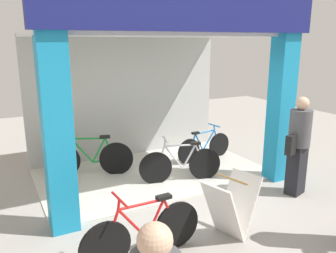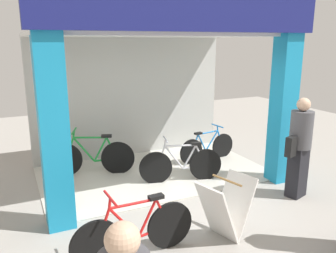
# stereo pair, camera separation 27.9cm
# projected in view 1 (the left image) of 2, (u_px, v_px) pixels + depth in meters

# --- Properties ---
(ground_plane) EXTENTS (17.08, 17.08, 0.00)m
(ground_plane) POSITION_uv_depth(u_px,v_px,m) (186.00, 199.00, 6.03)
(ground_plane) COLOR #9E9991
(ground_plane) RESTS_ON ground
(shop_facade) EXTENTS (4.74, 3.07, 3.57)m
(shop_facade) POSITION_uv_depth(u_px,v_px,m) (152.00, 82.00, 6.74)
(shop_facade) COLOR beige
(shop_facade) RESTS_ON ground
(bicycle_inside_0) EXTENTS (1.46, 0.40, 0.81)m
(bicycle_inside_0) POSITION_uv_depth(u_px,v_px,m) (204.00, 147.00, 7.90)
(bicycle_inside_0) COLOR black
(bicycle_inside_0) RESTS_ON ground
(bicycle_inside_1) EXTENTS (1.65, 0.64, 0.95)m
(bicycle_inside_1) POSITION_uv_depth(u_px,v_px,m) (90.00, 158.00, 6.96)
(bicycle_inside_1) COLOR black
(bicycle_inside_1) RESTS_ON ground
(bicycle_inside_2) EXTENTS (1.58, 0.51, 0.89)m
(bicycle_inside_2) POSITION_uv_depth(u_px,v_px,m) (181.00, 164.00, 6.69)
(bicycle_inside_2) COLOR black
(bicycle_inside_2) RESTS_ON ground
(bicycle_parked_0) EXTENTS (1.64, 0.45, 0.90)m
(bicycle_parked_0) POSITION_uv_depth(u_px,v_px,m) (144.00, 232.00, 4.31)
(bicycle_parked_0) COLOR black
(bicycle_parked_0) RESTS_ON ground
(sandwich_board_sign) EXTENTS (0.86, 0.68, 0.87)m
(sandwich_board_sign) POSITION_uv_depth(u_px,v_px,m) (231.00, 207.00, 4.82)
(sandwich_board_sign) COLOR silver
(sandwich_board_sign) RESTS_ON ground
(pedestrian_2) EXTENTS (0.63, 0.47, 1.76)m
(pedestrian_2) POSITION_uv_depth(u_px,v_px,m) (298.00, 144.00, 6.03)
(pedestrian_2) COLOR black
(pedestrian_2) RESTS_ON ground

